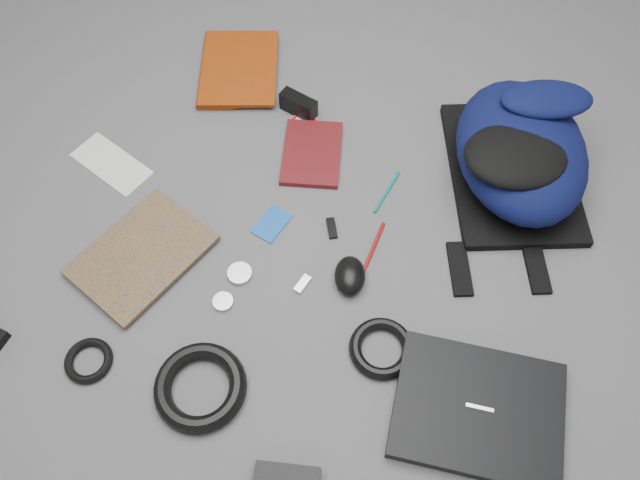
% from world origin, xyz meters
% --- Properties ---
extents(ground, '(4.00, 4.00, 0.00)m').
position_xyz_m(ground, '(0.00, 0.00, 0.00)').
color(ground, '#4F4F51').
rests_on(ground, ground).
extents(backpack, '(0.43, 0.52, 0.19)m').
position_xyz_m(backpack, '(0.40, 0.31, 0.09)').
color(backpack, black).
rests_on(backpack, ground).
extents(laptop, '(0.33, 0.26, 0.03)m').
position_xyz_m(laptop, '(0.39, -0.29, 0.02)').
color(laptop, black).
rests_on(laptop, ground).
extents(textbook_red, '(0.27, 0.32, 0.03)m').
position_xyz_m(textbook_red, '(-0.44, 0.43, 0.01)').
color(textbook_red, maroon).
rests_on(textbook_red, ground).
extents(comic_book, '(0.31, 0.35, 0.02)m').
position_xyz_m(comic_book, '(-0.47, -0.09, 0.01)').
color(comic_book, '#AB7F0C').
rests_on(comic_book, ground).
extents(envelope, '(0.22, 0.17, 0.00)m').
position_xyz_m(envelope, '(-0.55, 0.09, 0.00)').
color(envelope, silver).
rests_on(envelope, ground).
extents(dvd_case, '(0.17, 0.22, 0.02)m').
position_xyz_m(dvd_case, '(-0.08, 0.24, 0.01)').
color(dvd_case, '#420C0E').
rests_on(dvd_case, ground).
extents(compact_camera, '(0.10, 0.06, 0.05)m').
position_xyz_m(compact_camera, '(-0.15, 0.37, 0.03)').
color(compact_camera, black).
rests_on(compact_camera, ground).
extents(sticker_disc, '(0.09, 0.09, 0.00)m').
position_xyz_m(sticker_disc, '(-0.13, 0.33, 0.00)').
color(sticker_disc, silver).
rests_on(sticker_disc, ground).
extents(pen_teal, '(0.04, 0.13, 0.01)m').
position_xyz_m(pen_teal, '(0.12, 0.18, 0.00)').
color(pen_teal, '#0C706F').
rests_on(pen_teal, ground).
extents(pen_red, '(0.03, 0.15, 0.01)m').
position_xyz_m(pen_red, '(0.12, 0.01, 0.00)').
color(pen_red, maroon).
rests_on(pen_red, ground).
extents(id_badge, '(0.08, 0.10, 0.00)m').
position_xyz_m(id_badge, '(-0.12, 0.02, 0.00)').
color(id_badge, '#1751AE').
rests_on(id_badge, ground).
extents(usb_black, '(0.04, 0.06, 0.01)m').
position_xyz_m(usb_black, '(0.02, 0.05, 0.00)').
color(usb_black, black).
rests_on(usb_black, ground).
extents(usb_silver, '(0.03, 0.05, 0.01)m').
position_xyz_m(usb_silver, '(-0.01, -0.11, 0.00)').
color(usb_silver, silver).
rests_on(usb_silver, ground).
extents(key_fob, '(0.03, 0.04, 0.01)m').
position_xyz_m(key_fob, '(0.08, -0.08, 0.01)').
color(key_fob, black).
rests_on(key_fob, ground).
extents(mouse, '(0.09, 0.11, 0.05)m').
position_xyz_m(mouse, '(0.09, -0.07, 0.02)').
color(mouse, black).
rests_on(mouse, ground).
extents(headphone_left, '(0.06, 0.06, 0.01)m').
position_xyz_m(headphone_left, '(-0.15, -0.12, 0.01)').
color(headphone_left, silver).
rests_on(headphone_left, ground).
extents(headphone_right, '(0.05, 0.05, 0.01)m').
position_xyz_m(headphone_right, '(-0.16, -0.19, 0.01)').
color(headphone_right, '#B1B1B3').
rests_on(headphone_right, ground).
extents(cable_coil, '(0.17, 0.17, 0.03)m').
position_xyz_m(cable_coil, '(0.19, -0.21, 0.01)').
color(cable_coil, black).
rests_on(cable_coil, ground).
extents(power_brick, '(0.13, 0.07, 0.03)m').
position_xyz_m(power_brick, '(0.07, -0.51, 0.01)').
color(power_brick, black).
rests_on(power_brick, ground).
extents(power_cord_coil, '(0.20, 0.20, 0.04)m').
position_xyz_m(power_cord_coil, '(-0.14, -0.38, 0.02)').
color(power_cord_coil, black).
rests_on(power_cord_coil, ground).
extents(earbud_coil, '(0.10, 0.10, 0.02)m').
position_xyz_m(earbud_coil, '(-0.38, -0.39, 0.01)').
color(earbud_coil, black).
rests_on(earbud_coil, ground).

